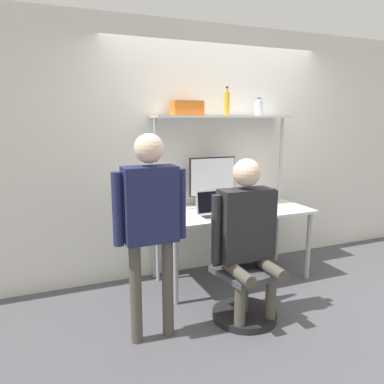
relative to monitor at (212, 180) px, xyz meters
name	(u,v)px	position (x,y,z in m)	size (l,w,h in m)	color
ground_plane	(250,293)	(0.13, -0.63, -1.06)	(12.00, 12.00, 0.00)	#4C4C51
wall_back	(215,151)	(0.13, 0.21, 0.29)	(8.00, 0.06, 2.70)	silver
desk	(232,216)	(0.13, -0.21, -0.37)	(1.64, 0.79, 0.76)	silver
shelf_unit	(223,139)	(0.13, 0.02, 0.44)	(1.55, 0.31, 1.74)	silver
monitor	(212,180)	(0.00, 0.00, 0.00)	(0.53, 0.23, 0.54)	black
laptop	(212,209)	(-0.18, -0.36, -0.23)	(0.29, 0.24, 0.25)	silver
cell_phone	(231,213)	(0.04, -0.37, -0.29)	(0.07, 0.15, 0.01)	#264C8C
office_chair	(242,287)	(-0.17, -0.97, -0.79)	(0.56, 0.56, 0.90)	black
person_seated	(247,228)	(-0.16, -1.01, -0.24)	(0.62, 0.48, 1.39)	#4C473D
person_standing	(150,213)	(-0.99, -1.00, -0.04)	(0.56, 0.22, 1.61)	#4C473D
bottle_clear	(259,108)	(0.56, 0.02, 0.76)	(0.09, 0.09, 0.19)	silver
bottle_amber	(227,103)	(0.17, 0.02, 0.81)	(0.06, 0.06, 0.30)	gold
storage_box	(187,108)	(-0.29, 0.02, 0.76)	(0.32, 0.17, 0.15)	#D1661E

